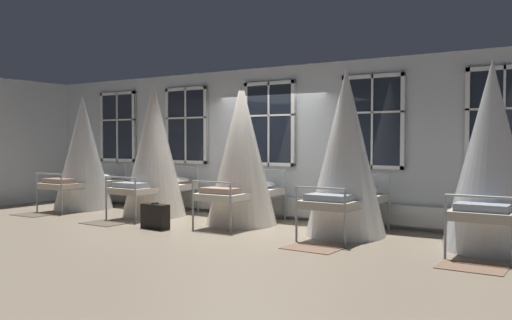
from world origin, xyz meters
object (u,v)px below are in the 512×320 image
Objects in this scene: cot_fourth at (346,154)px; cot_fifth at (491,158)px; cot_first at (83,154)px; suitcase_dark at (155,216)px; cot_second at (154,151)px; cot_third at (242,155)px.

cot_fourth is 1.01× the size of cot_fifth.
suitcase_dark is (3.38, -1.21, -1.04)m from cot_first.
suitcase_dark is at bearing -111.14° from cot_first.
cot_second is 4.33m from cot_fourth.
cot_fifth is (8.75, -0.01, 0.07)m from cot_first.
cot_first is at bearing 90.18° from cot_third.
suitcase_dark is (1.20, -1.25, -1.13)m from cot_second.
suitcase_dark is (-1.02, -1.25, -1.09)m from cot_third.
cot_fifth is at bearing -91.05° from cot_third.
cot_third is at bearing 88.62° from cot_fifth.
cot_fourth reaches higher than cot_fifth.
suitcase_dark is (-3.13, -1.21, -1.12)m from cot_fourth.
cot_first is 6.52m from cot_fourth.
cot_fifth reaches higher than suitcase_dark.
cot_fifth is 4.77× the size of suitcase_dark.
cot_second is 2.06m from suitcase_dark.
cot_third is 1.95m from suitcase_dark.
cot_fourth is (6.52, 0.00, 0.09)m from cot_first.
cot_second is 1.02× the size of cot_fifth.
cot_second reaches higher than cot_fifth.
cot_third is (2.21, 0.01, -0.04)m from cot_second.
suitcase_dark is (-5.36, -1.20, -1.10)m from cot_fifth.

